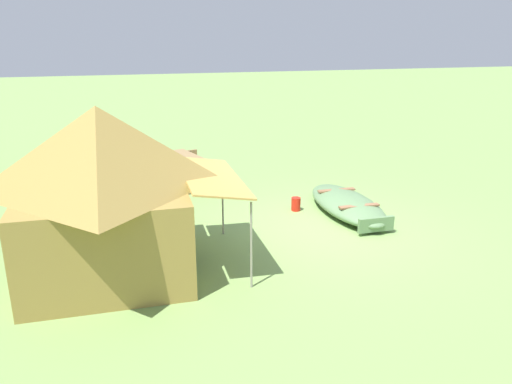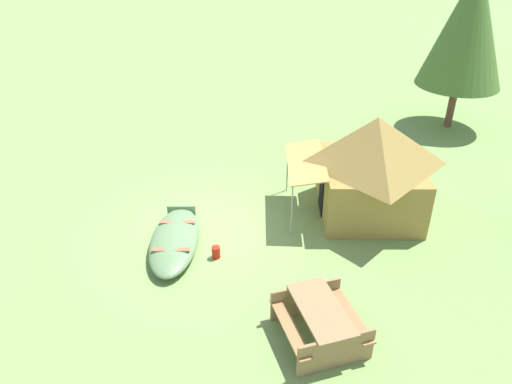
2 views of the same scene
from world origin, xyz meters
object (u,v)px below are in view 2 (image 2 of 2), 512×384
at_px(picnic_table, 320,320).
at_px(pine_tree_back_right, 469,25).
at_px(fuel_can, 216,252).
at_px(canvas_cabin_tent, 372,165).
at_px(cooler_box, 333,211).
at_px(beached_rowboat, 175,240).

bearing_deg(picnic_table, pine_tree_back_right, 149.60).
bearing_deg(fuel_can, canvas_cabin_tent, 116.55).
bearing_deg(cooler_box, canvas_cabin_tent, 103.79).
relative_size(picnic_table, fuel_can, 6.69).
height_order(beached_rowboat, pine_tree_back_right, pine_tree_back_right).
distance_m(cooler_box, fuel_can, 3.52).
distance_m(beached_rowboat, canvas_cabin_tent, 5.42).
distance_m(beached_rowboat, cooler_box, 4.30).
height_order(beached_rowboat, fuel_can, beached_rowboat).
bearing_deg(picnic_table, beached_rowboat, -133.19).
relative_size(canvas_cabin_tent, picnic_table, 1.80).
relative_size(canvas_cabin_tent, pine_tree_back_right, 0.62).
distance_m(beached_rowboat, pine_tree_back_right, 12.47).
relative_size(picnic_table, pine_tree_back_right, 0.35).
bearing_deg(cooler_box, pine_tree_back_right, 139.53).
relative_size(beached_rowboat, pine_tree_back_right, 0.50).
bearing_deg(fuel_can, pine_tree_back_right, 133.66).
bearing_deg(pine_tree_back_right, fuel_can, -46.34).
relative_size(beached_rowboat, canvas_cabin_tent, 0.80).
distance_m(picnic_table, fuel_can, 3.36).
height_order(canvas_cabin_tent, cooler_box, canvas_cabin_tent).
xyz_separation_m(picnic_table, cooler_box, (-4.32, 0.90, -0.33)).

